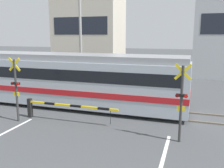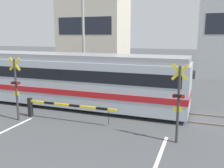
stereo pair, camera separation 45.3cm
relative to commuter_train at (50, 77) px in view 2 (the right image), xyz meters
The scene contains 10 objects.
rail_track_near 4.71m from the commuter_train, ahead, with size 50.00×0.10×0.08m.
rail_track_far 4.71m from the commuter_train, ahead, with size 50.00×0.10×0.08m.
commuter_train is the anchor object (origin of this frame).
crossing_barrier_near 3.51m from the commuter_train, 52.87° to the right, with size 5.07×0.20×1.03m.
crossing_barrier_far 7.48m from the commuter_train, 26.59° to the left, with size 5.07×0.20×1.03m.
crossing_signal_left 3.43m from the commuter_train, 84.90° to the right, with size 0.68×0.15×3.28m.
crossing_signal_right 9.02m from the commuter_train, 22.22° to the right, with size 0.68×0.15×3.28m.
pedestrian 7.96m from the commuter_train, 51.67° to the left, with size 0.38×0.22×1.65m.
building_left_of_street 16.13m from the commuter_train, 103.84° to the left, with size 7.87×5.30×9.80m.
utility_pole_streetside 6.12m from the commuter_train, 94.38° to the left, with size 0.22×0.22×7.16m.
Camera 2 is at (4.86, -1.60, 4.37)m, focal length 40.00 mm.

